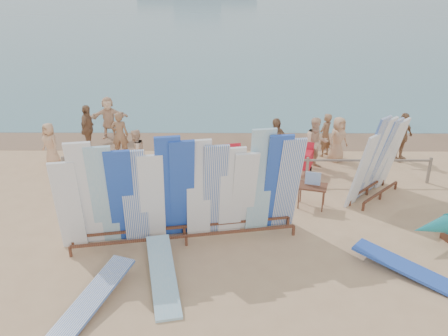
{
  "coord_description": "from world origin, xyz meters",
  "views": [
    {
      "loc": [
        -0.64,
        -11.28,
        6.64
      ],
      "look_at": [
        -0.72,
        1.38,
        1.21
      ],
      "focal_mm": 38.0,
      "sensor_mm": 36.0,
      "label": 1
    }
  ],
  "objects_px": {
    "beachgoer_1": "(120,135)",
    "beachgoer_8": "(316,143)",
    "flat_board_e": "(92,308)",
    "beachgoer_6": "(338,139)",
    "flat_board_a": "(163,282)",
    "beachgoer_0": "(50,144)",
    "beachgoer_4": "(275,144)",
    "stroller": "(305,162)",
    "beachgoer_7": "(325,135)",
    "beachgoer_extra_1": "(88,129)",
    "beachgoer_2": "(136,152)",
    "beachgoer_11": "(109,118)",
    "beachgoer_10": "(401,137)",
    "beach_chair_right": "(284,167)",
    "side_surfboard_rack": "(378,160)",
    "main_surfboard_rack": "(184,193)",
    "beach_chair_left": "(234,163)",
    "flat_board_d": "(409,276)",
    "vendor_table": "(312,195)"
  },
  "relations": [
    {
      "from": "beachgoer_0",
      "to": "beachgoer_4",
      "type": "bearing_deg",
      "value": 34.12
    },
    {
      "from": "beachgoer_6",
      "to": "flat_board_e",
      "type": "bearing_deg",
      "value": -159.79
    },
    {
      "from": "flat_board_a",
      "to": "beachgoer_0",
      "type": "height_order",
      "value": "beachgoer_0"
    },
    {
      "from": "flat_board_a",
      "to": "beachgoer_extra_1",
      "type": "relative_size",
      "value": 1.46
    },
    {
      "from": "flat_board_d",
      "to": "beach_chair_right",
      "type": "bearing_deg",
      "value": 61.17
    },
    {
      "from": "flat_board_a",
      "to": "beachgoer_8",
      "type": "height_order",
      "value": "beachgoer_8"
    },
    {
      "from": "beach_chair_right",
      "to": "stroller",
      "type": "height_order",
      "value": "stroller"
    },
    {
      "from": "beachgoer_extra_1",
      "to": "beachgoer_6",
      "type": "distance_m",
      "value": 9.35
    },
    {
      "from": "beachgoer_4",
      "to": "beachgoer_6",
      "type": "height_order",
      "value": "beachgoer_4"
    },
    {
      "from": "beachgoer_8",
      "to": "beachgoer_extra_1",
      "type": "xyz_separation_m",
      "value": [
        -8.39,
        1.48,
        0.01
      ]
    },
    {
      "from": "vendor_table",
      "to": "beachgoer_2",
      "type": "bearing_deg",
      "value": 172.65
    },
    {
      "from": "flat_board_d",
      "to": "beachgoer_0",
      "type": "height_order",
      "value": "beachgoer_0"
    },
    {
      "from": "beachgoer_2",
      "to": "side_surfboard_rack",
      "type": "bearing_deg",
      "value": 110.01
    },
    {
      "from": "stroller",
      "to": "beachgoer_10",
      "type": "xyz_separation_m",
      "value": [
        3.66,
        1.25,
        0.48
      ]
    },
    {
      "from": "beachgoer_6",
      "to": "beachgoer_11",
      "type": "xyz_separation_m",
      "value": [
        -8.92,
        2.49,
        0.03
      ]
    },
    {
      "from": "beach_chair_left",
      "to": "flat_board_e",
      "type": "bearing_deg",
      "value": -124.94
    },
    {
      "from": "stroller",
      "to": "beachgoer_7",
      "type": "relative_size",
      "value": 0.64
    },
    {
      "from": "stroller",
      "to": "beachgoer_4",
      "type": "distance_m",
      "value": 1.2
    },
    {
      "from": "beachgoer_2",
      "to": "stroller",
      "type": "bearing_deg",
      "value": 123.42
    },
    {
      "from": "beachgoer_0",
      "to": "beachgoer_6",
      "type": "height_order",
      "value": "beachgoer_6"
    },
    {
      "from": "side_surfboard_rack",
      "to": "stroller",
      "type": "bearing_deg",
      "value": 90.16
    },
    {
      "from": "beachgoer_1",
      "to": "beachgoer_8",
      "type": "height_order",
      "value": "beachgoer_8"
    },
    {
      "from": "flat_board_d",
      "to": "beach_chair_right",
      "type": "height_order",
      "value": "beach_chair_right"
    },
    {
      "from": "beach_chair_right",
      "to": "stroller",
      "type": "relative_size",
      "value": 0.83
    },
    {
      "from": "beachgoer_4",
      "to": "side_surfboard_rack",
      "type": "bearing_deg",
      "value": -1.67
    },
    {
      "from": "beach_chair_left",
      "to": "beachgoer_6",
      "type": "height_order",
      "value": "beachgoer_6"
    },
    {
      "from": "beach_chair_left",
      "to": "beachgoer_extra_1",
      "type": "bearing_deg",
      "value": 150.64
    },
    {
      "from": "beachgoer_10",
      "to": "beachgoer_7",
      "type": "bearing_deg",
      "value": 139.81
    },
    {
      "from": "beachgoer_11",
      "to": "main_surfboard_rack",
      "type": "bearing_deg",
      "value": -76.14
    },
    {
      "from": "beachgoer_11",
      "to": "beachgoer_6",
      "type": "bearing_deg",
      "value": -27.01
    },
    {
      "from": "beach_chair_left",
      "to": "beach_chair_right",
      "type": "relative_size",
      "value": 1.02
    },
    {
      "from": "beach_chair_right",
      "to": "beachgoer_10",
      "type": "distance_m",
      "value": 4.6
    },
    {
      "from": "main_surfboard_rack",
      "to": "beachgoer_11",
      "type": "distance_m",
      "value": 8.94
    },
    {
      "from": "flat_board_e",
      "to": "beachgoer_extra_1",
      "type": "distance_m",
      "value": 9.44
    },
    {
      "from": "stroller",
      "to": "beachgoer_4",
      "type": "height_order",
      "value": "beachgoer_4"
    },
    {
      "from": "flat_board_e",
      "to": "beachgoer_6",
      "type": "height_order",
      "value": "beachgoer_6"
    },
    {
      "from": "beach_chair_right",
      "to": "beachgoer_7",
      "type": "xyz_separation_m",
      "value": [
        1.69,
        1.76,
        0.56
      ]
    },
    {
      "from": "beachgoer_1",
      "to": "beachgoer_extra_1",
      "type": "distance_m",
      "value": 1.4
    },
    {
      "from": "beach_chair_left",
      "to": "beachgoer_4",
      "type": "height_order",
      "value": "beachgoer_4"
    },
    {
      "from": "beachgoer_4",
      "to": "beachgoer_11",
      "type": "height_order",
      "value": "beachgoer_4"
    },
    {
      "from": "main_surfboard_rack",
      "to": "beachgoer_1",
      "type": "relative_size",
      "value": 3.55
    },
    {
      "from": "vendor_table",
      "to": "beachgoer_4",
      "type": "distance_m",
      "value": 3.07
    },
    {
      "from": "flat_board_d",
      "to": "stroller",
      "type": "distance_m",
      "value": 6.08
    },
    {
      "from": "beachgoer_4",
      "to": "beachgoer_10",
      "type": "distance_m",
      "value": 4.73
    },
    {
      "from": "flat_board_d",
      "to": "beach_chair_left",
      "type": "relative_size",
      "value": 3.01
    },
    {
      "from": "beachgoer_7",
      "to": "beachgoer_6",
      "type": "distance_m",
      "value": 0.6
    },
    {
      "from": "flat_board_d",
      "to": "flat_board_e",
      "type": "relative_size",
      "value": 1.0
    },
    {
      "from": "vendor_table",
      "to": "beachgoer_11",
      "type": "distance_m",
      "value": 9.64
    },
    {
      "from": "beachgoer_2",
      "to": "beachgoer_extra_1",
      "type": "relative_size",
      "value": 0.85
    },
    {
      "from": "flat_board_a",
      "to": "flat_board_e",
      "type": "distance_m",
      "value": 1.66
    }
  ]
}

